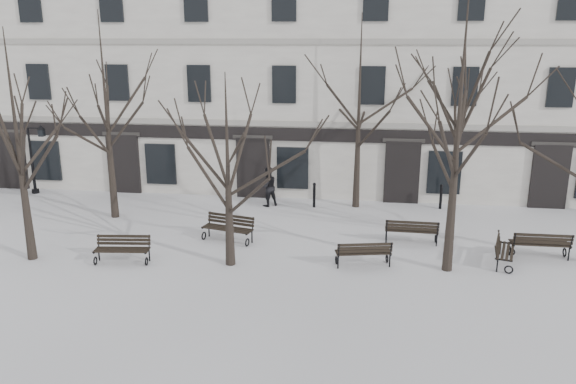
% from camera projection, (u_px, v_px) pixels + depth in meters
% --- Properties ---
extents(ground, '(100.00, 100.00, 0.00)m').
position_uv_depth(ground, '(310.00, 264.00, 19.18)').
color(ground, white).
rests_on(ground, ground).
extents(building, '(40.40, 10.20, 11.40)m').
position_uv_depth(building, '(334.00, 75.00, 30.08)').
color(building, silver).
rests_on(building, ground).
extents(tree_0, '(5.47, 5.47, 7.81)m').
position_uv_depth(tree_0, '(15.00, 120.00, 18.35)').
color(tree_0, black).
rests_on(tree_0, ground).
extents(tree_1, '(4.51, 4.51, 6.45)m').
position_uv_depth(tree_1, '(227.00, 148.00, 18.09)').
color(tree_1, black).
rests_on(tree_1, ground).
extents(tree_2, '(6.26, 6.26, 8.95)m').
position_uv_depth(tree_2, '(460.00, 101.00, 17.21)').
color(tree_2, black).
rests_on(tree_2, ground).
extents(tree_4, '(5.98, 5.98, 8.54)m').
position_uv_depth(tree_4, '(105.00, 92.00, 22.79)').
color(tree_4, black).
rests_on(tree_4, ground).
extents(tree_5, '(5.94, 5.94, 8.48)m').
position_uv_depth(tree_5, '(360.00, 89.00, 24.26)').
color(tree_5, black).
rests_on(tree_5, ground).
extents(tree_6, '(6.36, 6.36, 9.08)m').
position_uv_depth(tree_6, '(461.00, 89.00, 20.14)').
color(tree_6, black).
rests_on(tree_6, ground).
extents(bench_0, '(1.91, 0.87, 0.93)m').
position_uv_depth(bench_0, '(122.00, 248.00, 19.20)').
color(bench_0, black).
rests_on(bench_0, ground).
extents(bench_1, '(1.94, 1.03, 0.93)m').
position_uv_depth(bench_1, '(364.00, 252.00, 18.85)').
color(bench_1, black).
rests_on(bench_1, ground).
extents(bench_2, '(1.99, 0.74, 1.00)m').
position_uv_depth(bench_2, '(540.00, 243.00, 19.56)').
color(bench_2, black).
rests_on(bench_2, ground).
extents(bench_3, '(2.06, 1.18, 0.99)m').
position_uv_depth(bench_3, '(228.00, 227.00, 21.24)').
color(bench_3, black).
rests_on(bench_3, ground).
extents(bench_4, '(1.97, 0.76, 0.98)m').
position_uv_depth(bench_4, '(412.00, 230.00, 20.93)').
color(bench_4, black).
rests_on(bench_4, ground).
extents(bench_5, '(1.11, 1.90, 0.91)m').
position_uv_depth(bench_5, '(503.00, 250.00, 19.11)').
color(bench_5, black).
rests_on(bench_5, ground).
extents(lamp_post, '(1.07, 0.40, 3.41)m').
position_uv_depth(lamp_post, '(36.00, 154.00, 27.34)').
color(lamp_post, black).
rests_on(lamp_post, ground).
extents(bollard_a, '(0.15, 0.15, 1.16)m').
position_uv_depth(bollard_a, '(314.00, 194.00, 25.41)').
color(bollard_a, black).
rests_on(bollard_a, ground).
extents(bollard_b, '(0.15, 0.15, 1.14)m').
position_uv_depth(bollard_b, '(441.00, 196.00, 25.19)').
color(bollard_b, black).
rests_on(bollard_b, ground).
extents(pedestrian_b, '(1.12, 1.06, 1.82)m').
position_uv_depth(pedestrian_b, '(268.00, 206.00, 25.80)').
color(pedestrian_b, black).
rests_on(pedestrian_b, ground).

